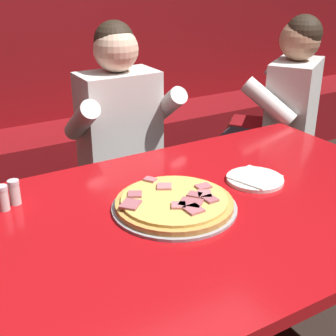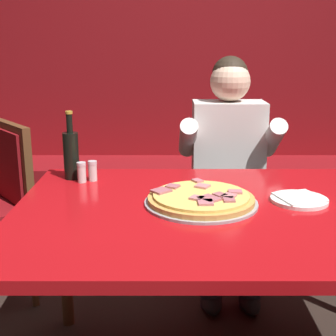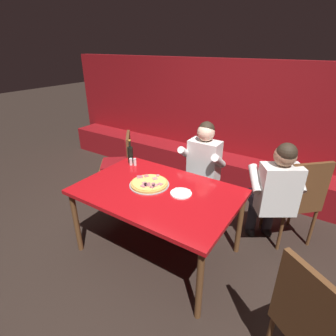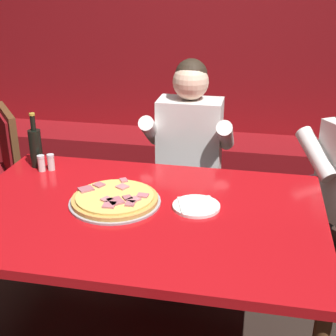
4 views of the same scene
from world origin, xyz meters
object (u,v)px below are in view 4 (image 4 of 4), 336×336
object	(u,v)px
shaker_black_pepper	(51,163)
diner_seated_blue_shirt	(187,158)
pizza	(115,199)
shaker_parmesan	(41,164)
plate_white_paper	(196,206)
beer_bottle	(36,147)
main_dining_table	(140,223)

from	to	relation	value
shaker_black_pepper	diner_seated_blue_shirt	world-z (taller)	diner_seated_blue_shirt
pizza	shaker_parmesan	distance (m)	0.55
plate_white_paper	shaker_parmesan	distance (m)	0.88
beer_bottle	shaker_black_pepper	world-z (taller)	beer_bottle
beer_bottle	shaker_parmesan	world-z (taller)	beer_bottle
beer_bottle	diner_seated_blue_shirt	xyz separation A→B (m)	(0.74, 0.44, -0.18)
plate_white_paper	beer_bottle	distance (m)	0.95
main_dining_table	shaker_black_pepper	world-z (taller)	shaker_black_pepper
main_dining_table	shaker_parmesan	xyz separation A→B (m)	(-0.61, 0.31, 0.11)
pizza	beer_bottle	distance (m)	0.63
main_dining_table	plate_white_paper	bearing A→B (deg)	15.67
beer_bottle	shaker_black_pepper	size ratio (longest dim) A/B	3.40
shaker_parmesan	main_dining_table	bearing A→B (deg)	-27.44
main_dining_table	plate_white_paper	distance (m)	0.26
plate_white_paper	diner_seated_blue_shirt	world-z (taller)	diner_seated_blue_shirt
shaker_parmesan	diner_seated_blue_shirt	xyz separation A→B (m)	(0.68, 0.50, -0.11)
main_dining_table	beer_bottle	bearing A→B (deg)	150.52
shaker_parmesan	shaker_black_pepper	xyz separation A→B (m)	(0.04, 0.02, 0.00)
main_dining_table	plate_white_paper	size ratio (longest dim) A/B	7.57
beer_bottle	pizza	bearing A→B (deg)	-31.91
shaker_parmesan	diner_seated_blue_shirt	size ratio (longest dim) A/B	0.07
main_dining_table	shaker_black_pepper	xyz separation A→B (m)	(-0.56, 0.34, 0.11)
pizza	plate_white_paper	world-z (taller)	pizza
pizza	diner_seated_blue_shirt	distance (m)	0.80
main_dining_table	diner_seated_blue_shirt	xyz separation A→B (m)	(0.08, 0.81, -0.00)
main_dining_table	shaker_parmesan	size ratio (longest dim) A/B	18.50
shaker_parmesan	shaker_black_pepper	distance (m)	0.05
plate_white_paper	diner_seated_blue_shirt	size ratio (longest dim) A/B	0.16
beer_bottle	shaker_black_pepper	xyz separation A→B (m)	(0.09, -0.03, -0.07)
main_dining_table	diner_seated_blue_shirt	size ratio (longest dim) A/B	1.25
main_dining_table	diner_seated_blue_shirt	distance (m)	0.82
diner_seated_blue_shirt	beer_bottle	bearing A→B (deg)	-149.10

